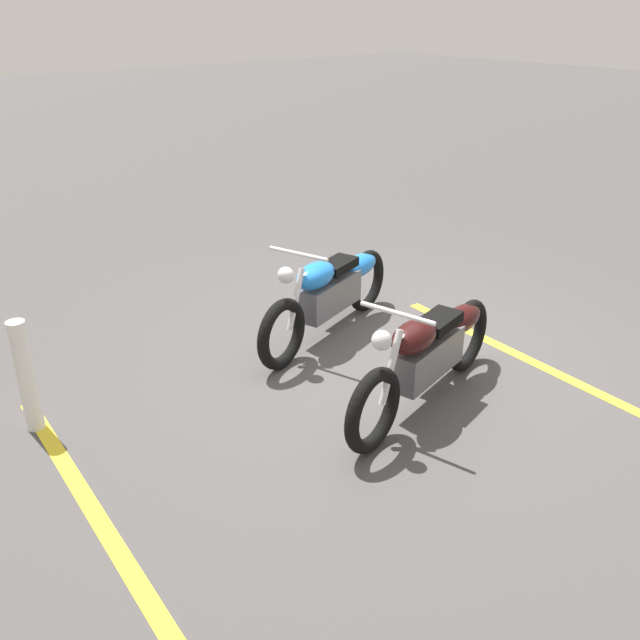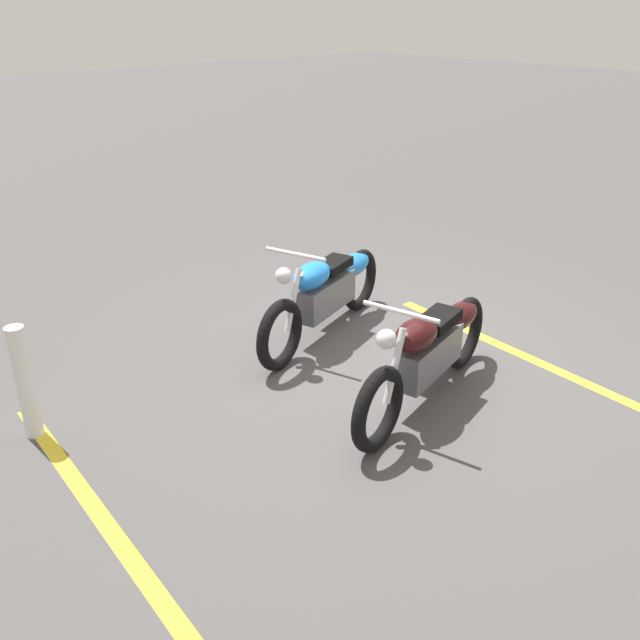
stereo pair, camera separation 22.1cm
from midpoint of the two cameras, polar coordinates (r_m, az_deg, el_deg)
The scene contains 6 objects.
ground_plane at distance 6.61m, azimuth 4.93°, elevation -2.95°, with size 60.00×60.00×0.00m, color #474444.
motorcycle_bright_foreground at distance 6.83m, azimuth -0.43°, elevation 2.40°, with size 2.15×0.89×1.04m.
motorcycle_dark_foreground at distance 5.73m, azimuth 7.93°, elevation -2.53°, with size 2.19×0.81×1.04m.
bollard_post at distance 5.71m, azimuth -24.22°, elevation -4.76°, with size 0.14×0.14×0.93m, color white.
parking_stripe_near at distance 6.82m, azimuth 15.65°, elevation -2.89°, with size 3.20×0.12×0.01m, color yellow.
parking_stripe_mid at distance 4.97m, azimuth -19.06°, elevation -14.92°, with size 3.20×0.12×0.01m, color yellow.
Camera 2 is at (4.35, 3.93, 3.08)m, focal length 38.74 mm.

